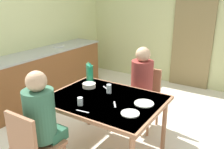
# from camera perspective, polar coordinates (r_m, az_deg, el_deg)

# --- Properties ---
(ground_plane) EXTENTS (7.02, 7.02, 0.00)m
(ground_plane) POSITION_cam_1_polar(r_m,az_deg,el_deg) (3.44, -3.51, -14.52)
(ground_plane) COLOR silver
(wall_back) EXTENTS (4.11, 0.10, 2.71)m
(wall_back) POSITION_cam_1_polar(r_m,az_deg,el_deg) (5.33, 13.76, 12.53)
(wall_back) COLOR #C7C98C
(wall_back) RESTS_ON ground_plane
(wall_left) EXTENTS (0.10, 4.05, 2.71)m
(wall_left) POSITION_cam_1_polar(r_m,az_deg,el_deg) (4.76, -18.72, 11.39)
(wall_left) COLOR #C8CC8D
(wall_left) RESTS_ON ground_plane
(door_wooden) EXTENTS (0.80, 0.05, 2.00)m
(door_wooden) POSITION_cam_1_polar(r_m,az_deg,el_deg) (5.16, 18.60, 7.91)
(door_wooden) COLOR olive
(door_wooden) RESTS_ON ground_plane
(kitchen_counter) EXTENTS (0.61, 2.60, 0.91)m
(kitchen_counter) POSITION_cam_1_polar(r_m,az_deg,el_deg) (4.66, -15.54, 0.13)
(kitchen_counter) COLOR brown
(kitchen_counter) RESTS_ON ground_plane
(dining_table) EXTENTS (1.31, 1.00, 0.73)m
(dining_table) POSITION_cam_1_polar(r_m,az_deg,el_deg) (2.82, -1.64, -7.00)
(dining_table) COLOR #A16849
(dining_table) RESTS_ON ground_plane
(chair_near_diner) EXTENTS (0.40, 0.40, 0.87)m
(chair_near_diner) POSITION_cam_1_polar(r_m,az_deg,el_deg) (2.52, -18.36, -15.75)
(chair_near_diner) COLOR #A16849
(chair_near_diner) RESTS_ON ground_plane
(chair_far_diner) EXTENTS (0.40, 0.40, 0.87)m
(chair_far_diner) POSITION_cam_1_polar(r_m,az_deg,el_deg) (3.51, 7.83, -4.70)
(chair_far_diner) COLOR #A16849
(chair_far_diner) RESTS_ON ground_plane
(person_near_diner) EXTENTS (0.30, 0.37, 0.77)m
(person_near_diner) POSITION_cam_1_polar(r_m,az_deg,el_deg) (2.45, -16.60, -8.89)
(person_near_diner) COLOR #2E664B
(person_near_diner) RESTS_ON ground_plane
(person_far_diner) EXTENTS (0.30, 0.37, 0.77)m
(person_far_diner) POSITION_cam_1_polar(r_m,az_deg,el_deg) (3.29, 7.06, -0.98)
(person_far_diner) COLOR maroon
(person_far_diner) RESTS_ON ground_plane
(water_bottle_green_near) EXTENTS (0.08, 0.08, 0.29)m
(water_bottle_green_near) POSITION_cam_1_polar(r_m,az_deg,el_deg) (3.21, -5.18, 0.16)
(water_bottle_green_near) COLOR #1D8553
(water_bottle_green_near) RESTS_ON dining_table
(water_bottle_green_far) EXTENTS (0.07, 0.07, 0.28)m
(water_bottle_green_far) POSITION_cam_1_polar(r_m,az_deg,el_deg) (3.31, -5.61, 0.65)
(water_bottle_green_far) COLOR #3A8864
(water_bottle_green_far) RESTS_ON dining_table
(serving_bowl_center) EXTENTS (0.17, 0.17, 0.05)m
(serving_bowl_center) POSITION_cam_1_polar(r_m,az_deg,el_deg) (3.11, -5.48, -2.58)
(serving_bowl_center) COLOR silver
(serving_bowl_center) RESTS_ON dining_table
(dinner_plate_near_left) EXTENTS (0.19, 0.19, 0.01)m
(dinner_plate_near_left) POSITION_cam_1_polar(r_m,az_deg,el_deg) (2.45, 4.36, -9.22)
(dinner_plate_near_left) COLOR white
(dinner_plate_near_left) RESTS_ON dining_table
(dinner_plate_near_right) EXTENTS (0.22, 0.22, 0.01)m
(dinner_plate_near_right) POSITION_cam_1_polar(r_m,az_deg,el_deg) (2.68, 7.65, -6.84)
(dinner_plate_near_right) COLOR white
(dinner_plate_near_right) RESTS_ON dining_table
(drinking_glass_by_near_diner) EXTENTS (0.06, 0.06, 0.10)m
(drinking_glass_by_near_diner) POSITION_cam_1_polar(r_m,az_deg,el_deg) (2.80, -14.68, -5.09)
(drinking_glass_by_near_diner) COLOR silver
(drinking_glass_by_near_diner) RESTS_ON dining_table
(drinking_glass_by_far_diner) EXTENTS (0.06, 0.06, 0.11)m
(drinking_glass_by_far_diner) POSITION_cam_1_polar(r_m,az_deg,el_deg) (2.91, -0.73, -3.42)
(drinking_glass_by_far_diner) COLOR silver
(drinking_glass_by_far_diner) RESTS_ON dining_table
(drinking_glass_spare_center) EXTENTS (0.06, 0.06, 0.09)m
(drinking_glass_spare_center) POSITION_cam_1_polar(r_m,az_deg,el_deg) (2.63, -7.60, -6.37)
(drinking_glass_spare_center) COLOR silver
(drinking_glass_spare_center) RESTS_ON dining_table
(cutlery_knife_near) EXTENTS (0.10, 0.13, 0.00)m
(cutlery_knife_near) POSITION_cam_1_polar(r_m,az_deg,el_deg) (2.64, 0.66, -7.17)
(cutlery_knife_near) COLOR silver
(cutlery_knife_near) RESTS_ON dining_table
(cutlery_fork_near) EXTENTS (0.14, 0.09, 0.00)m
(cutlery_fork_near) POSITION_cam_1_polar(r_m,az_deg,el_deg) (3.07, -1.48, -3.27)
(cutlery_fork_near) COLOR silver
(cutlery_fork_near) RESTS_ON dining_table
(cutlery_knife_far) EXTENTS (0.15, 0.04, 0.00)m
(cutlery_knife_far) POSITION_cam_1_polar(r_m,az_deg,el_deg) (2.51, -7.04, -8.71)
(cutlery_knife_far) COLOR silver
(cutlery_knife_far) RESTS_ON dining_table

